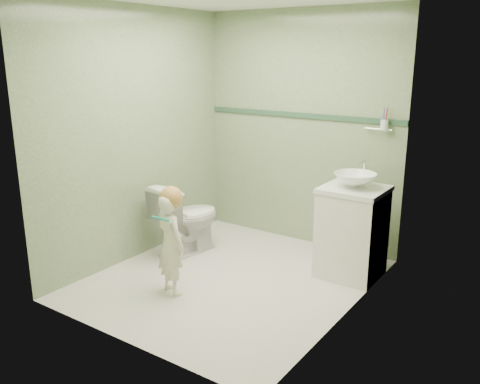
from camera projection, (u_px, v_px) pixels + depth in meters
The scene contains 12 objects.
ground at pixel (231, 279), 4.54m from camera, with size 2.50×2.50×0.00m, color beige.
room_shell at pixel (230, 148), 4.22m from camera, with size 2.50×2.54×2.40m.
trim_stripe at pixel (300, 115), 5.16m from camera, with size 2.20×0.02×0.05m, color #2E5139.
vanity at pixel (352, 233), 4.53m from camera, with size 0.52×0.50×0.80m, color silver.
counter at pixel (354, 189), 4.42m from camera, with size 0.54×0.52×0.04m, color white.
basin at pixel (355, 180), 4.39m from camera, with size 0.37×0.37×0.13m, color white.
faucet at pixel (364, 167), 4.52m from camera, with size 0.03×0.13×0.18m.
cup_holder at pixel (384, 124), 4.63m from camera, with size 0.26×0.07×0.21m.
toilet at pixel (187, 218), 5.07m from camera, with size 0.41×0.71×0.72m, color white.
toddler at pixel (171, 244), 4.18m from camera, with size 0.32×0.21×0.86m, color white.
hair_cap at pixel (171, 198), 4.09m from camera, with size 0.19×0.19×0.19m, color #B58141.
teal_toothbrush at pixel (161, 218), 3.98m from camera, with size 0.11×0.14×0.08m.
Camera 1 is at (2.43, -3.38, 1.96)m, focal length 37.78 mm.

